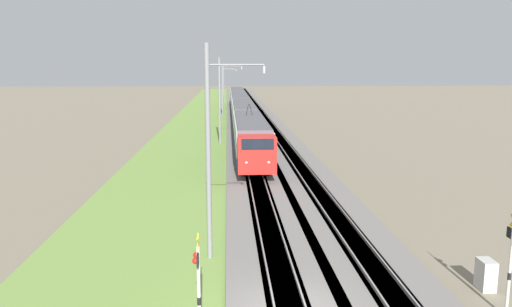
{
  "coord_description": "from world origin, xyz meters",
  "views": [
    {
      "loc": [
        -15.84,
        2.06,
        8.53
      ],
      "look_at": [
        20.26,
        0.0,
        2.17
      ],
      "focal_mm": 35.0,
      "sensor_mm": 36.0,
      "label": 1
    }
  ],
  "objects_px": {
    "catenary_mast_mid": "(220,101)",
    "catenary_mast_distant": "(224,83)",
    "equipment_cabinet": "(486,275)",
    "catenary_mast_near": "(210,152)",
    "crossing_signal_far": "(512,255)",
    "catenary_mast_far": "(223,89)",
    "passenger_train": "(241,108)",
    "crossing_signal_near": "(198,278)"
  },
  "relations": [
    {
      "from": "crossing_signal_near",
      "to": "equipment_cabinet",
      "type": "height_order",
      "value": "crossing_signal_near"
    },
    {
      "from": "equipment_cabinet",
      "to": "catenary_mast_distant",
      "type": "bearing_deg",
      "value": 5.97
    },
    {
      "from": "crossing_signal_near",
      "to": "catenary_mast_mid",
      "type": "xyz_separation_m",
      "value": [
        39.7,
        -0.15,
        2.69
      ]
    },
    {
      "from": "catenary_mast_near",
      "to": "catenary_mast_mid",
      "type": "relative_size",
      "value": 1.01
    },
    {
      "from": "equipment_cabinet",
      "to": "catenary_mast_mid",
      "type": "bearing_deg",
      "value": 16.34
    },
    {
      "from": "crossing_signal_far",
      "to": "catenary_mast_distant",
      "type": "relative_size",
      "value": 0.42
    },
    {
      "from": "crossing_signal_near",
      "to": "catenary_mast_distant",
      "type": "bearing_deg",
      "value": -90.09
    },
    {
      "from": "crossing_signal_far",
      "to": "catenary_mast_mid",
      "type": "xyz_separation_m",
      "value": [
        38.6,
        10.32,
        2.61
      ]
    },
    {
      "from": "crossing_signal_far",
      "to": "equipment_cabinet",
      "type": "distance_m",
      "value": 2.73
    },
    {
      "from": "crossing_signal_near",
      "to": "catenary_mast_distant",
      "type": "height_order",
      "value": "catenary_mast_distant"
    },
    {
      "from": "catenary_mast_mid",
      "to": "catenary_mast_far",
      "type": "height_order",
      "value": "catenary_mast_mid"
    },
    {
      "from": "catenary_mast_near",
      "to": "catenary_mast_distant",
      "type": "xyz_separation_m",
      "value": [
        98.56,
        -0.0,
        -0.34
      ]
    },
    {
      "from": "catenary_mast_near",
      "to": "catenary_mast_distant",
      "type": "height_order",
      "value": "catenary_mast_near"
    },
    {
      "from": "crossing_signal_far",
      "to": "catenary_mast_near",
      "type": "xyz_separation_m",
      "value": [
        5.74,
        10.32,
        2.64
      ]
    },
    {
      "from": "catenary_mast_near",
      "to": "catenary_mast_mid",
      "type": "height_order",
      "value": "catenary_mast_near"
    },
    {
      "from": "crossing_signal_far",
      "to": "catenary_mast_mid",
      "type": "relative_size",
      "value": 0.39
    },
    {
      "from": "passenger_train",
      "to": "catenary_mast_far",
      "type": "distance_m",
      "value": 12.82
    },
    {
      "from": "catenary_mast_mid",
      "to": "catenary_mast_far",
      "type": "relative_size",
      "value": 1.06
    },
    {
      "from": "crossing_signal_near",
      "to": "crossing_signal_far",
      "type": "relative_size",
      "value": 0.96
    },
    {
      "from": "catenary_mast_near",
      "to": "catenary_mast_far",
      "type": "xyz_separation_m",
      "value": [
        65.71,
        -0.0,
        -0.3
      ]
    },
    {
      "from": "catenary_mast_near",
      "to": "equipment_cabinet",
      "type": "height_order",
      "value": "catenary_mast_near"
    },
    {
      "from": "catenary_mast_distant",
      "to": "passenger_train",
      "type": "bearing_deg",
      "value": -176.39
    },
    {
      "from": "catenary_mast_near",
      "to": "catenary_mast_far",
      "type": "height_order",
      "value": "catenary_mast_near"
    },
    {
      "from": "passenger_train",
      "to": "catenary_mast_distant",
      "type": "distance_m",
      "value": 45.29
    },
    {
      "from": "catenary_mast_mid",
      "to": "equipment_cabinet",
      "type": "height_order",
      "value": "catenary_mast_mid"
    },
    {
      "from": "crossing_signal_near",
      "to": "catenary_mast_distant",
      "type": "xyz_separation_m",
      "value": [
        105.41,
        -0.16,
        2.38
      ]
    },
    {
      "from": "passenger_train",
      "to": "catenary_mast_mid",
      "type": "xyz_separation_m",
      "value": [
        -20.56,
        2.85,
        2.55
      ]
    },
    {
      "from": "crossing_signal_far",
      "to": "catenary_mast_near",
      "type": "bearing_deg",
      "value": 150.91
    },
    {
      "from": "catenary_mast_far",
      "to": "catenary_mast_near",
      "type": "bearing_deg",
      "value": 180.0
    },
    {
      "from": "crossing_signal_far",
      "to": "passenger_train",
      "type": "bearing_deg",
      "value": 97.19
    },
    {
      "from": "crossing_signal_near",
      "to": "catenary_mast_near",
      "type": "xyz_separation_m",
      "value": [
        6.84,
        -0.15,
        2.72
      ]
    },
    {
      "from": "crossing_signal_far",
      "to": "catenary_mast_distant",
      "type": "distance_m",
      "value": 104.84
    },
    {
      "from": "catenary_mast_far",
      "to": "equipment_cabinet",
      "type": "distance_m",
      "value": 70.24
    },
    {
      "from": "passenger_train",
      "to": "crossing_signal_far",
      "type": "bearing_deg",
      "value": 7.19
    },
    {
      "from": "crossing_signal_far",
      "to": "catenary_mast_far",
      "type": "height_order",
      "value": "catenary_mast_far"
    },
    {
      "from": "crossing_signal_far",
      "to": "catenary_mast_mid",
      "type": "bearing_deg",
      "value": 104.97
    },
    {
      "from": "catenary_mast_mid",
      "to": "catenary_mast_far",
      "type": "xyz_separation_m",
      "value": [
        32.85,
        -0.0,
        -0.27
      ]
    },
    {
      "from": "catenary_mast_distant",
      "to": "catenary_mast_near",
      "type": "bearing_deg",
      "value": 180.0
    },
    {
      "from": "catenary_mast_mid",
      "to": "crossing_signal_near",
      "type": "bearing_deg",
      "value": 179.78
    },
    {
      "from": "catenary_mast_mid",
      "to": "catenary_mast_distant",
      "type": "distance_m",
      "value": 65.71
    },
    {
      "from": "catenary_mast_mid",
      "to": "catenary_mast_distant",
      "type": "xyz_separation_m",
      "value": [
        65.71,
        -0.0,
        -0.31
      ]
    },
    {
      "from": "catenary_mast_near",
      "to": "catenary_mast_distant",
      "type": "bearing_deg",
      "value": -0.0
    }
  ]
}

